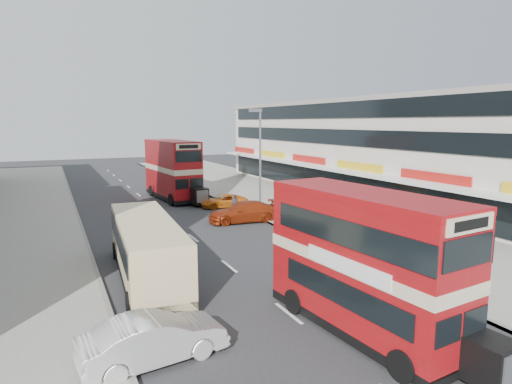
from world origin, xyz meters
TOP-DOWN VIEW (x-y plane):
  - ground at (0.00, 0.00)m, footprint 160.00×160.00m
  - road_surface at (0.00, 20.00)m, footprint 12.00×90.00m
  - pavement_right at (12.00, 20.00)m, footprint 12.00×90.00m
  - kerb_left at (-6.10, 20.00)m, footprint 0.20×90.00m
  - kerb_right at (6.10, 20.00)m, footprint 0.20×90.00m
  - commercial_row at (19.95, 22.00)m, footprint 9.90×46.20m
  - street_lamp at (6.52, 18.00)m, footprint 1.00×0.20m
  - bus_main at (1.55, -0.34)m, footprint 3.11×8.63m
  - bus_second at (2.52, 28.16)m, footprint 3.41×9.68m
  - coach at (-4.01, 8.13)m, footprint 3.06×9.73m
  - car_left_front at (-5.30, 0.83)m, footprint 4.55×2.06m
  - car_right_a at (4.63, 16.69)m, footprint 5.29×2.65m
  - car_right_b at (5.32, 22.38)m, footprint 4.05×2.11m
  - pedestrian_near at (7.38, 14.70)m, footprint 0.74×0.70m
  - cyclist at (4.33, 17.56)m, footprint 0.78×1.77m

SIDE VIEW (x-z plane):
  - ground at x=0.00m, z-range 0.00..0.00m
  - road_surface at x=0.00m, z-range 0.00..0.01m
  - pavement_right at x=12.00m, z-range 0.00..0.15m
  - kerb_left at x=-6.10m, z-range -0.01..0.15m
  - kerb_right at x=6.10m, z-range -0.01..0.15m
  - car_right_b at x=5.32m, z-range 0.00..1.09m
  - cyclist at x=4.33m, z-range -0.32..1.57m
  - car_left_front at x=-5.30m, z-range 0.00..1.45m
  - car_right_a at x=4.63m, z-range 0.00..1.47m
  - pedestrian_near at x=7.38m, z-range 0.15..1.81m
  - coach at x=-4.01m, z-range 0.23..2.77m
  - bus_main at x=1.55m, z-range 0.13..4.84m
  - bus_second at x=2.52m, z-range 0.14..5.43m
  - commercial_row at x=19.95m, z-range 0.05..9.35m
  - street_lamp at x=6.52m, z-range 0.72..8.85m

